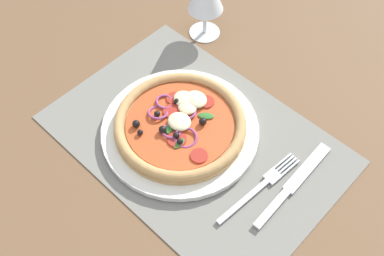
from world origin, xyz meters
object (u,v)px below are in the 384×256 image
(plate, at_px, (180,130))
(pizza, at_px, (180,124))
(fork, at_px, (263,185))
(knife, at_px, (294,183))

(plate, bearing_deg, pizza, 124.44)
(plate, distance_m, pizza, 0.02)
(plate, height_order, fork, plate)
(plate, relative_size, fork, 1.53)
(knife, bearing_deg, pizza, 101.76)
(plate, xyz_separation_m, fork, (0.17, 0.02, -0.00))
(pizza, bearing_deg, knife, 13.85)
(plate, distance_m, knife, 0.21)
(fork, bearing_deg, pizza, 99.60)
(fork, xyz_separation_m, knife, (0.04, 0.04, 0.00))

